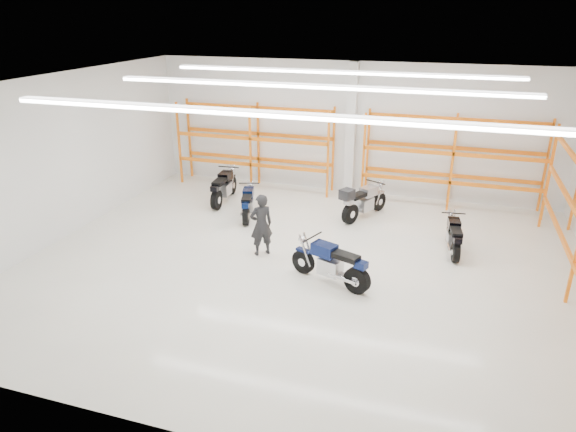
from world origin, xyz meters
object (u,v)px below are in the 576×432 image
(motorcycle_main, at_px, (333,265))
(standing_man, at_px, (261,225))
(motorcycle_back_b, at_px, (248,204))
(motorcycle_back_d, at_px, (454,237))
(motorcycle_back_a, at_px, (223,188))
(structural_column, at_px, (351,130))
(motorcycle_back_c, at_px, (362,202))

(motorcycle_main, xyz_separation_m, standing_man, (-2.16, 1.00, 0.34))
(standing_man, bearing_deg, motorcycle_back_b, -99.85)
(motorcycle_back_d, xyz_separation_m, standing_man, (-4.84, -1.65, 0.41))
(standing_man, bearing_deg, motorcycle_back_d, 159.40)
(motorcycle_back_d, relative_size, standing_man, 1.12)
(motorcycle_back_b, height_order, motorcycle_back_d, motorcycle_back_b)
(standing_man, bearing_deg, motorcycle_back_a, -91.42)
(motorcycle_back_b, bearing_deg, motorcycle_back_a, 141.65)
(structural_column, bearing_deg, motorcycle_back_a, -149.36)
(motorcycle_back_d, height_order, standing_man, standing_man)
(structural_column, bearing_deg, motorcycle_main, -81.89)
(motorcycle_main, distance_m, motorcycle_back_b, 4.78)
(motorcycle_back_a, xyz_separation_m, structural_column, (3.81, 2.26, 1.74))
(motorcycle_back_b, bearing_deg, structural_column, 52.41)
(motorcycle_main, distance_m, motorcycle_back_a, 6.42)
(motorcycle_back_d, bearing_deg, motorcycle_back_a, 167.41)
(motorcycle_back_c, distance_m, motorcycle_back_d, 3.21)
(motorcycle_main, relative_size, motorcycle_back_c, 1.00)
(motorcycle_back_a, height_order, motorcycle_back_c, motorcycle_back_c)
(motorcycle_back_c, height_order, structural_column, structural_column)
(motorcycle_back_b, bearing_deg, motorcycle_back_d, -5.95)
(structural_column, bearing_deg, motorcycle_back_b, -127.59)
(motorcycle_main, relative_size, motorcycle_back_d, 1.10)
(motorcycle_back_b, relative_size, motorcycle_back_c, 0.92)
(motorcycle_back_b, relative_size, standing_man, 1.14)
(motorcycle_back_d, height_order, structural_column, structural_column)
(standing_man, relative_size, structural_column, 0.37)
(motorcycle_back_c, xyz_separation_m, motorcycle_back_d, (2.76, -1.63, -0.11))
(motorcycle_back_d, distance_m, standing_man, 5.13)
(motorcycle_back_a, relative_size, motorcycle_back_d, 1.16)
(motorcycle_back_a, height_order, motorcycle_back_d, motorcycle_back_a)
(motorcycle_back_b, xyz_separation_m, motorcycle_back_c, (3.38, 0.99, 0.10))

